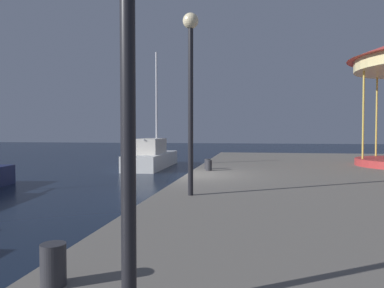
# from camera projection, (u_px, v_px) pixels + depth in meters

# --- Properties ---
(ground_plane) EXTENTS (120.00, 120.00, 0.00)m
(ground_plane) POSITION_uv_depth(u_px,v_px,m) (186.00, 197.00, 12.46)
(ground_plane) COLOR black
(sailboat_white) EXTENTS (2.12, 7.08, 7.57)m
(sailboat_white) POSITION_uv_depth(u_px,v_px,m) (152.00, 156.00, 22.86)
(sailboat_white) COLOR white
(sailboat_white) RESTS_ON ground
(lamp_post_mid_promenade) EXTENTS (0.36, 0.36, 4.16)m
(lamp_post_mid_promenade) POSITION_uv_depth(u_px,v_px,m) (191.00, 71.00, 8.18)
(lamp_post_mid_promenade) COLOR black
(lamp_post_mid_promenade) RESTS_ON quay_dock
(bollard_north) EXTENTS (0.24, 0.24, 0.40)m
(bollard_north) POSITION_uv_depth(u_px,v_px,m) (208.00, 164.00, 14.16)
(bollard_north) COLOR #2D2D33
(bollard_north) RESTS_ON quay_dock
(bollard_center) EXTENTS (0.24, 0.24, 0.40)m
(bollard_center) POSITION_uv_depth(u_px,v_px,m) (209.00, 165.00, 13.54)
(bollard_center) COLOR #2D2D33
(bollard_center) RESTS_ON quay_dock
(bollard_south) EXTENTS (0.24, 0.24, 0.40)m
(bollard_south) POSITION_uv_depth(u_px,v_px,m) (53.00, 265.00, 3.40)
(bollard_south) COLOR #2D2D33
(bollard_south) RESTS_ON quay_dock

